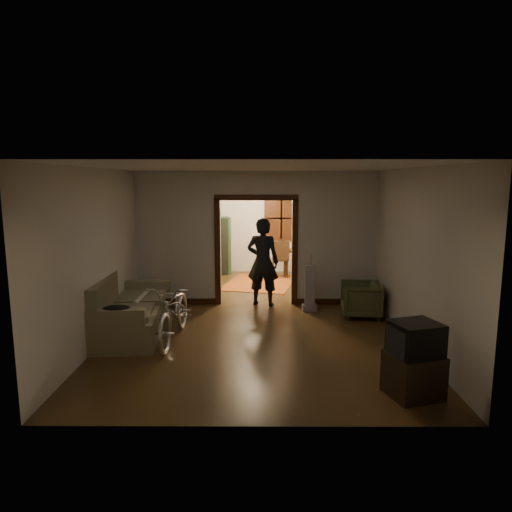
{
  "coord_description": "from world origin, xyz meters",
  "views": [
    {
      "loc": [
        0.04,
        -8.76,
        2.59
      ],
      "look_at": [
        0.0,
        -0.3,
        1.2
      ],
      "focal_mm": 32.0,
      "sensor_mm": 36.0,
      "label": 1
    }
  ],
  "objects_px": {
    "sofa": "(130,304)",
    "armchair": "(361,299)",
    "person": "(263,262)",
    "desk": "(301,264)",
    "locker": "(215,246)",
    "bicycle": "(175,311)"
  },
  "relations": [
    {
      "from": "person",
      "to": "locker",
      "type": "xyz_separation_m",
      "value": [
        -1.3,
        3.29,
        -0.12
      ]
    },
    {
      "from": "sofa",
      "to": "armchair",
      "type": "distance_m",
      "value": 4.29
    },
    {
      "from": "sofa",
      "to": "locker",
      "type": "xyz_separation_m",
      "value": [
        0.99,
        5.11,
        0.3
      ]
    },
    {
      "from": "armchair",
      "to": "person",
      "type": "bearing_deg",
      "value": -108.16
    },
    {
      "from": "bicycle",
      "to": "sofa",
      "type": "bearing_deg",
      "value": 159.65
    },
    {
      "from": "sofa",
      "to": "person",
      "type": "relative_size",
      "value": 1.19
    },
    {
      "from": "person",
      "to": "bicycle",
      "type": "bearing_deg",
      "value": 70.32
    },
    {
      "from": "locker",
      "to": "person",
      "type": "bearing_deg",
      "value": -86.91
    },
    {
      "from": "sofa",
      "to": "bicycle",
      "type": "relative_size",
      "value": 1.17
    },
    {
      "from": "person",
      "to": "desk",
      "type": "height_order",
      "value": "person"
    },
    {
      "from": "bicycle",
      "to": "person",
      "type": "distance_m",
      "value": 2.65
    },
    {
      "from": "armchair",
      "to": "person",
      "type": "xyz_separation_m",
      "value": [
        -1.88,
        0.82,
        0.59
      ]
    },
    {
      "from": "person",
      "to": "locker",
      "type": "height_order",
      "value": "person"
    },
    {
      "from": "sofa",
      "to": "desk",
      "type": "xyz_separation_m",
      "value": [
        3.37,
        4.72,
        -0.14
      ]
    },
    {
      "from": "sofa",
      "to": "locker",
      "type": "distance_m",
      "value": 5.22
    },
    {
      "from": "armchair",
      "to": "desk",
      "type": "xyz_separation_m",
      "value": [
        -0.8,
        3.71,
        0.03
      ]
    },
    {
      "from": "armchair",
      "to": "desk",
      "type": "relative_size",
      "value": 0.75
    },
    {
      "from": "bicycle",
      "to": "armchair",
      "type": "height_order",
      "value": "bicycle"
    },
    {
      "from": "armchair",
      "to": "desk",
      "type": "height_order",
      "value": "desk"
    },
    {
      "from": "desk",
      "to": "sofa",
      "type": "bearing_deg",
      "value": -124.63
    },
    {
      "from": "armchair",
      "to": "desk",
      "type": "distance_m",
      "value": 3.8
    },
    {
      "from": "bicycle",
      "to": "armchair",
      "type": "bearing_deg",
      "value": 24.36
    }
  ]
}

